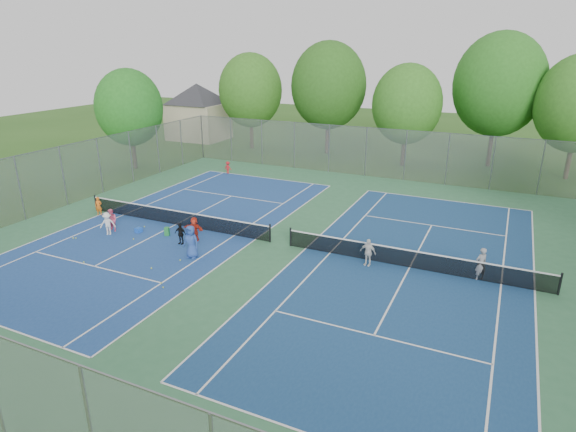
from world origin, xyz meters
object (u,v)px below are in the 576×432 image
(net_right, at_px, (410,259))
(instructor, at_px, (481,264))
(net_left, at_px, (175,218))
(ball_crate, at_px, (139,230))
(ball_hopper, at_px, (167,232))

(net_right, bearing_deg, instructor, 1.91)
(net_left, bearing_deg, ball_crate, -121.78)
(net_right, distance_m, instructor, 3.17)
(instructor, bearing_deg, ball_hopper, -35.58)
(net_left, height_order, net_right, same)
(ball_hopper, height_order, instructor, instructor)
(ball_crate, height_order, ball_hopper, ball_hopper)
(net_right, height_order, instructor, instructor)
(ball_crate, relative_size, instructor, 0.21)
(net_right, bearing_deg, net_left, 180.00)
(net_right, distance_m, ball_crate, 15.30)
(net_left, bearing_deg, net_right, 0.00)
(ball_crate, distance_m, ball_hopper, 1.85)
(net_right, xyz_separation_m, ball_hopper, (-13.36, -1.61, -0.21))
(ball_hopper, bearing_deg, net_right, 6.87)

